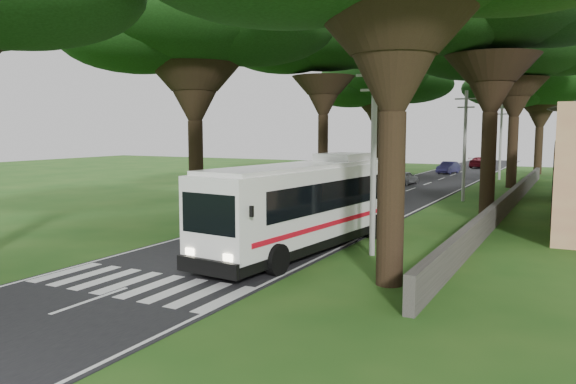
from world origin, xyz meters
TOP-DOWN VIEW (x-y plane):
  - ground at (0.00, 0.00)m, footprint 140.00×140.00m
  - road at (0.00, 25.00)m, footprint 8.00×120.00m
  - crosswalk at (0.00, -2.00)m, footprint 8.00×3.00m
  - property_wall at (9.00, 24.00)m, footprint 0.35×50.00m
  - pole_near at (5.50, 6.00)m, footprint 1.60×0.24m
  - pole_mid at (5.50, 26.00)m, footprint 1.60×0.24m
  - pole_far at (5.50, 46.00)m, footprint 1.60×0.24m
  - tree_l_mida at (-8.00, 12.00)m, footprint 13.60×13.60m
  - tree_l_midb at (-7.50, 30.00)m, footprint 14.52×14.52m
  - tree_l_far at (-8.50, 48.00)m, footprint 13.97×13.97m
  - tree_r_mida at (8.00, 20.00)m, footprint 13.78×13.78m
  - tree_r_midb at (7.50, 38.00)m, footprint 16.18×16.18m
  - tree_r_far at (8.50, 56.00)m, footprint 15.69×15.69m
  - coach_bus at (2.71, 5.68)m, footprint 4.00×12.99m
  - distant_car_a at (-1.72, 36.06)m, footprint 2.07×3.98m
  - distant_car_b at (-0.94, 51.80)m, footprint 2.10×4.42m
  - distant_car_c at (0.89, 63.97)m, footprint 2.85×5.33m
  - pedestrian at (-5.70, 10.08)m, footprint 0.43×0.60m

SIDE VIEW (x-z plane):
  - ground at x=0.00m, z-range 0.00..0.00m
  - crosswalk at x=0.00m, z-range -0.01..0.01m
  - road at x=0.00m, z-range -0.01..0.03m
  - property_wall at x=9.00m, z-range 0.00..1.20m
  - distant_car_a at x=-1.72m, z-range 0.03..1.32m
  - distant_car_b at x=-0.94m, z-range 0.03..1.43m
  - pedestrian at x=-5.70m, z-range 0.00..1.51m
  - distant_car_c at x=0.89m, z-range 0.03..1.50m
  - coach_bus at x=2.71m, z-range 0.14..3.91m
  - pole_near at x=5.50m, z-range 0.18..8.18m
  - pole_mid at x=5.50m, z-range 0.18..8.18m
  - pole_far at x=5.50m, z-range 0.18..8.18m
  - tree_l_far at x=-8.50m, z-range 3.90..17.86m
  - tree_r_far at x=8.50m, z-range 3.83..18.32m
  - tree_l_mida at x=-8.00m, z-range 4.26..18.87m
  - tree_r_mida at x=8.00m, z-range 4.78..20.54m
  - tree_r_midb at x=7.50m, z-range 4.71..21.18m
  - tree_l_midb at x=-7.50m, z-range 4.99..21.45m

